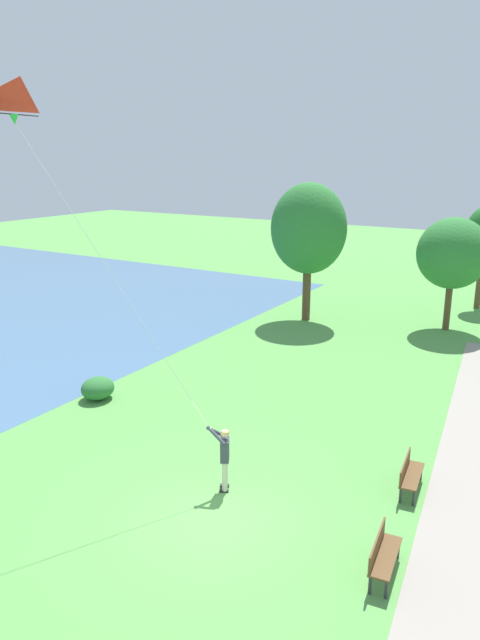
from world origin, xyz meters
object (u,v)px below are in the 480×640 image
Objects in this scene: person_kite_flyer at (224,454)px; tree_lakeside_near at (309,229)px; flying_kite at (23,103)px; park_bench_near_walkway at (382,553)px; tree_treeline_center at (453,253)px; park_bench_far_walkway at (409,473)px; lakeside_shrub at (98,388)px.

person_kite_flyer is 0.25× the size of tree_lakeside_near.
tree_lakeside_near is at bearing 94.49° from flying_kite.
person_kite_flyer is 17.34m from tree_lakeside_near.
flying_kite is 5.41× the size of park_bench_near_walkway.
tree_lakeside_near is 7.18m from tree_treeline_center.
person_kite_flyer is at bearing -72.14° from tree_lakeside_near.
tree_treeline_center is (1.64, 18.12, 2.82)m from person_kite_flyer.
park_bench_near_walkway and park_bench_far_walkway have the same top height.
tree_treeline_center is (-2.52, 15.64, 3.36)m from park_bench_far_walkway.
park_bench_near_walkway is 19.63m from tree_treeline_center.
flying_kite is 10.93m from lakeside_shrub.
flying_kite is at bearing -104.83° from tree_treeline_center.
park_bench_near_walkway is 20.16m from tree_lakeside_near.
park_bench_near_walkway is 0.21× the size of tree_lakeside_near.
lakeside_shrub is (-11.27, 0.13, -0.11)m from park_bench_far_walkway.
park_bench_near_walkway reaches higher than lakeside_shrub.
tree_lakeside_near is (-1.44, 18.34, -4.77)m from flying_kite.
park_bench_near_walkway is at bearing -81.28° from tree_treeline_center.
person_kite_flyer reaches higher than park_bench_near_walkway.
park_bench_near_walkway is (4.57, -0.99, -0.54)m from person_kite_flyer.
park_bench_far_walkway is at bearing 30.80° from flying_kite.
tree_lakeside_near is 5.79× the size of lakeside_shrub.
tree_treeline_center is 4.53× the size of lakeside_shrub.
person_kite_flyer is at bearing -95.17° from tree_treeline_center.
park_bench_near_walkway is (8.32, 1.24, -9.09)m from flying_kite.
park_bench_far_walkway is at bearing -80.85° from tree_treeline_center.
tree_treeline_center is at bearing 75.17° from flying_kite.
park_bench_far_walkway is 17.08m from tree_lakeside_near.
flying_kite reaches higher than lakeside_shrub.
lakeside_shrub is at bearing 179.33° from park_bench_far_walkway.
flying_kite is 6.71× the size of lakeside_shrub.
park_bench_far_walkway is (4.16, 2.48, -0.54)m from person_kite_flyer.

